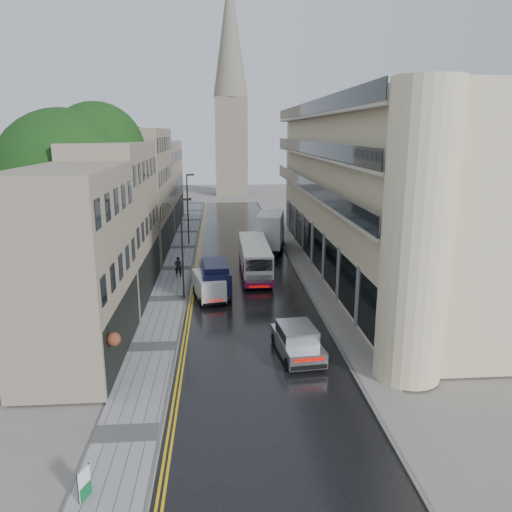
{
  "coord_description": "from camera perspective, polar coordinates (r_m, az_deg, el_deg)",
  "views": [
    {
      "loc": [
        -2.05,
        -15.34,
        11.8
      ],
      "look_at": [
        0.45,
        18.0,
        3.46
      ],
      "focal_mm": 35.0,
      "sensor_mm": 36.0,
      "label": 1
    }
  ],
  "objects": [
    {
      "name": "estate_sign",
      "position": [
        18.74,
        -19.06,
        -23.41
      ],
      "size": [
        0.3,
        0.61,
        1.04
      ],
      "primitive_type": null,
      "rotation": [
        0.0,
        0.0,
        -0.37
      ],
      "color": "silver",
      "rests_on": "left_sidewalk"
    },
    {
      "name": "modern_block",
      "position": [
        43.42,
        12.37,
        7.34
      ],
      "size": [
        8.0,
        40.0,
        14.0
      ],
      "primitive_type": null,
      "color": "beige",
      "rests_on": "ground"
    },
    {
      "name": "cream_bus",
      "position": [
        39.58,
        -1.39,
        -1.27
      ],
      "size": [
        2.26,
        9.92,
        2.7
      ],
      "primitive_type": null,
      "rotation": [
        0.0,
        0.0,
        -0.0
      ],
      "color": "silver",
      "rests_on": "road"
    },
    {
      "name": "silver_hatchback",
      "position": [
        25.72,
        3.69,
        -11.16
      ],
      "size": [
        2.46,
        4.72,
        1.7
      ],
      "primitive_type": null,
      "rotation": [
        0.0,
        0.0,
        0.11
      ],
      "color": "#A3A4A8",
      "rests_on": "road"
    },
    {
      "name": "old_shop_row",
      "position": [
        46.31,
        -13.54,
        6.43
      ],
      "size": [
        4.5,
        56.0,
        12.0
      ],
      "primitive_type": null,
      "color": "gray",
      "rests_on": "ground"
    },
    {
      "name": "lamp_post_near",
      "position": [
        35.72,
        -8.43,
        0.75
      ],
      "size": [
        0.82,
        0.42,
        7.16
      ],
      "primitive_type": null,
      "rotation": [
        0.0,
        0.0,
        0.31
      ],
      "color": "black",
      "rests_on": "left_sidewalk"
    },
    {
      "name": "road",
      "position": [
        44.48,
        -1.49,
        -1.36
      ],
      "size": [
        9.0,
        85.0,
        0.02
      ],
      "primitive_type": "cube",
      "color": "black",
      "rests_on": "ground"
    },
    {
      "name": "navy_van",
      "position": [
        35.38,
        -6.01,
        -3.31
      ],
      "size": [
        2.4,
        5.2,
        2.58
      ],
      "primitive_type": null,
      "rotation": [
        0.0,
        0.0,
        0.07
      ],
      "color": "#0E1133",
      "rests_on": "road"
    },
    {
      "name": "church_spire",
      "position": [
        97.72,
        -2.94,
        18.8
      ],
      "size": [
        6.4,
        6.4,
        40.0
      ],
      "primitive_type": null,
      "color": "slate",
      "rests_on": "ground"
    },
    {
      "name": "white_lorry",
      "position": [
        48.68,
        0.3,
        2.44
      ],
      "size": [
        3.71,
        7.99,
        4.04
      ],
      "primitive_type": null,
      "rotation": [
        0.0,
        0.0,
        -0.19
      ],
      "color": "silver",
      "rests_on": "road"
    },
    {
      "name": "left_sidewalk",
      "position": [
        44.58,
        -9.03,
        -1.43
      ],
      "size": [
        2.7,
        85.0,
        0.12
      ],
      "primitive_type": "cube",
      "color": "gray",
      "rests_on": "ground"
    },
    {
      "name": "white_van",
      "position": [
        34.78,
        -6.28,
        -4.26
      ],
      "size": [
        2.56,
        4.36,
        1.85
      ],
      "primitive_type": null,
      "rotation": [
        0.0,
        0.0,
        0.21
      ],
      "color": "white",
      "rests_on": "road"
    },
    {
      "name": "tree_far",
      "position": [
        49.71,
        -16.17,
        7.03
      ],
      "size": [
        9.24,
        9.24,
        12.46
      ],
      "primitive_type": null,
      "color": "black",
      "rests_on": "ground"
    },
    {
      "name": "right_sidewalk",
      "position": [
        45.04,
        5.38,
        -1.16
      ],
      "size": [
        1.8,
        85.0,
        0.12
      ],
      "primitive_type": "cube",
      "color": "slate",
      "rests_on": "ground"
    },
    {
      "name": "lamp_post_far",
      "position": [
        53.23,
        -7.8,
        5.26
      ],
      "size": [
        0.84,
        0.22,
        7.4
      ],
      "primitive_type": null,
      "rotation": [
        0.0,
        0.0,
        -0.04
      ],
      "color": "black",
      "rests_on": "left_sidewalk"
    },
    {
      "name": "tree_near",
      "position": [
        37.17,
        -20.68,
        5.61
      ],
      "size": [
        10.56,
        10.56,
        13.89
      ],
      "primitive_type": null,
      "color": "black",
      "rests_on": "ground"
    },
    {
      "name": "ground",
      "position": [
        19.46,
        2.88,
        -23.32
      ],
      "size": [
        200.0,
        200.0,
        0.0
      ],
      "primitive_type": "plane",
      "color": "slate",
      "rests_on": "ground"
    },
    {
      "name": "pedestrian",
      "position": [
        41.69,
        -8.88,
        -1.22
      ],
      "size": [
        0.65,
        0.47,
        1.69
      ],
      "primitive_type": "imported",
      "rotation": [
        0.0,
        0.0,
        3.24
      ],
      "color": "black",
      "rests_on": "left_sidewalk"
    }
  ]
}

